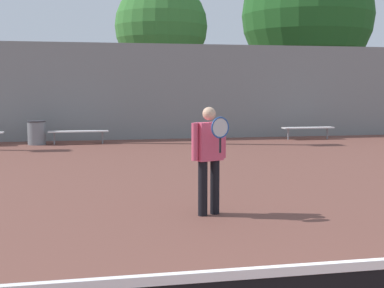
{
  "coord_description": "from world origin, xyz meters",
  "views": [
    {
      "loc": [
        -1.78,
        -2.51,
        1.9
      ],
      "look_at": [
        0.01,
        6.35,
        0.94
      ],
      "focal_mm": 50.0,
      "sensor_mm": 36.0,
      "label": 1
    }
  ],
  "objects_px": {
    "tennis_player": "(209,154)",
    "bench_courtside_far": "(78,132)",
    "tree_green_broad": "(161,27)",
    "trash_bin": "(37,133)",
    "bench_adjacent_court": "(308,128)",
    "tree_green_tall": "(307,16)"
  },
  "relations": [
    {
      "from": "bench_courtside_far",
      "to": "tree_green_broad",
      "type": "relative_size",
      "value": 0.3
    },
    {
      "from": "tennis_player",
      "to": "bench_adjacent_court",
      "type": "height_order",
      "value": "tennis_player"
    },
    {
      "from": "tennis_player",
      "to": "bench_courtside_far",
      "type": "xyz_separation_m",
      "value": [
        -2.01,
        10.69,
        -0.51
      ]
    },
    {
      "from": "bench_courtside_far",
      "to": "bench_adjacent_court",
      "type": "xyz_separation_m",
      "value": [
        8.26,
        0.0,
        -0.0
      ]
    },
    {
      "from": "tree_green_broad",
      "to": "tennis_player",
      "type": "bearing_deg",
      "value": -95.67
    },
    {
      "from": "trash_bin",
      "to": "tree_green_tall",
      "type": "distance_m",
      "value": 15.03
    },
    {
      "from": "tennis_player",
      "to": "bench_courtside_far",
      "type": "distance_m",
      "value": 10.89
    },
    {
      "from": "bench_courtside_far",
      "to": "tree_green_broad",
      "type": "bearing_deg",
      "value": 55.81
    },
    {
      "from": "tennis_player",
      "to": "tree_green_tall",
      "type": "bearing_deg",
      "value": 40.93
    },
    {
      "from": "tree_green_broad",
      "to": "bench_courtside_far",
      "type": "bearing_deg",
      "value": -124.19
    },
    {
      "from": "bench_adjacent_court",
      "to": "tree_green_broad",
      "type": "relative_size",
      "value": 0.29
    },
    {
      "from": "trash_bin",
      "to": "tennis_player",
      "type": "bearing_deg",
      "value": -72.57
    },
    {
      "from": "trash_bin",
      "to": "tree_green_broad",
      "type": "distance_m",
      "value": 8.3
    },
    {
      "from": "tree_green_tall",
      "to": "bench_courtside_far",
      "type": "bearing_deg",
      "value": -148.34
    },
    {
      "from": "tennis_player",
      "to": "trash_bin",
      "type": "bearing_deg",
      "value": 85.74
    },
    {
      "from": "tennis_player",
      "to": "tree_green_broad",
      "type": "bearing_deg",
      "value": 62.64
    },
    {
      "from": "bench_courtside_far",
      "to": "tree_green_broad",
      "type": "xyz_separation_m",
      "value": [
        3.6,
        5.29,
        4.11
      ]
    },
    {
      "from": "tree_green_broad",
      "to": "bench_adjacent_court",
      "type": "bearing_deg",
      "value": -48.61
    },
    {
      "from": "bench_courtside_far",
      "to": "trash_bin",
      "type": "relative_size",
      "value": 2.49
    },
    {
      "from": "tennis_player",
      "to": "bench_adjacent_court",
      "type": "bearing_deg",
      "value": 37.99
    },
    {
      "from": "tree_green_tall",
      "to": "tree_green_broad",
      "type": "xyz_separation_m",
      "value": [
        -7.49,
        -1.54,
        -0.89
      ]
    },
    {
      "from": "tree_green_broad",
      "to": "trash_bin",
      "type": "bearing_deg",
      "value": -133.58
    }
  ]
}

